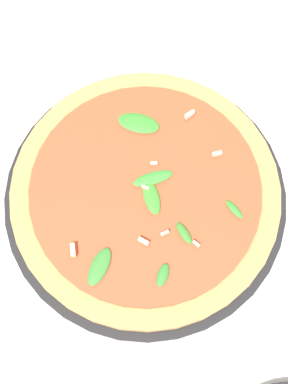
% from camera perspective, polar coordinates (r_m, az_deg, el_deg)
% --- Properties ---
extents(ground_plane, '(6.00, 6.00, 0.00)m').
position_cam_1_polar(ground_plane, '(0.62, -0.80, 0.46)').
color(ground_plane, silver).
extents(pizza_arugula_main, '(0.32, 0.32, 0.05)m').
position_cam_1_polar(pizza_arugula_main, '(0.60, 0.00, -0.41)').
color(pizza_arugula_main, black).
rests_on(pizza_arugula_main, ground_plane).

